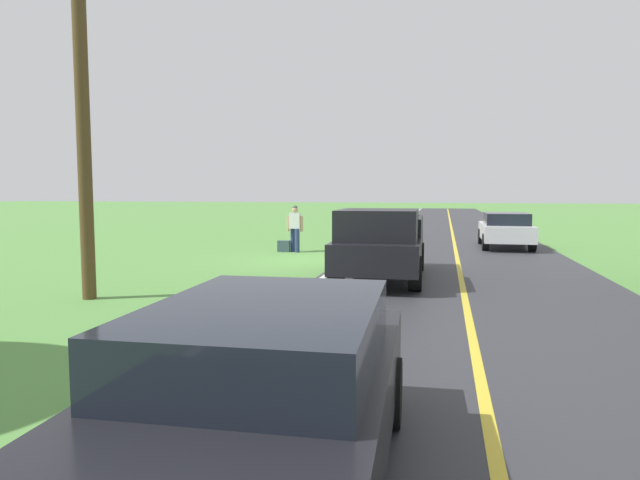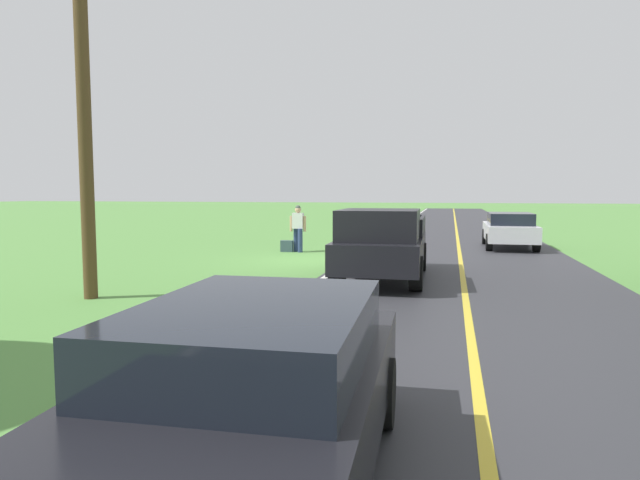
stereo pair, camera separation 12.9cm
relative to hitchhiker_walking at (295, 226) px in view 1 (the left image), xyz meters
The scene contains 10 objects.
ground_plane 2.88m from the hitchhiker_walking, 114.68° to the left, with size 200.00×200.00×0.00m, color #568E42.
road_surface 6.45m from the hitchhiker_walking, 157.32° to the left, with size 7.40×120.00×0.00m, color #333338.
lane_edge_line 3.54m from the hitchhiker_walking, 133.86° to the left, with size 0.16×117.60×0.00m, color silver.
lane_centre_line 6.45m from the hitchhiker_walking, 157.32° to the left, with size 0.14×117.60×0.00m, color gold.
hitchhiker_walking is the anchor object (origin of this frame).
suitcase_carried 0.88m from the hitchhiker_walking, 13.37° to the left, with size 0.20×0.46×0.43m, color #384C56.
pickup_truck_passing 6.99m from the hitchhiker_walking, 123.68° to the left, with size 2.19×5.44×1.82m.
sedan_near_oncoming 8.55m from the hitchhiker_walking, 156.55° to the right, with size 1.95×4.41×1.41m.
sedan_ahead_same_lane 16.43m from the hitchhiker_walking, 104.61° to the left, with size 2.06×4.47×1.41m.
utility_pole_roadside 10.32m from the hitchhiker_walking, 79.42° to the left, with size 0.28×0.28×8.25m, color brown.
Camera 1 is at (-4.29, 17.11, 2.23)m, focal length 30.56 mm.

